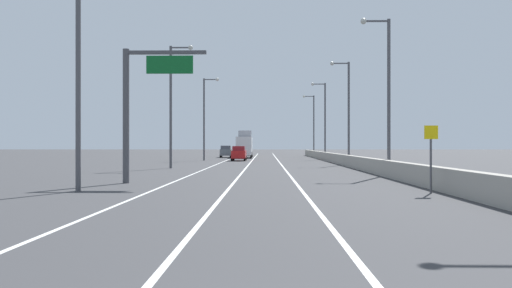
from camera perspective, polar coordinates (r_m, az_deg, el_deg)
name	(u,v)px	position (r m, az deg, el deg)	size (l,w,h in m)	color
ground_plane	(267,161)	(68.11, 1.21, -1.87)	(320.00, 320.00, 0.00)	#38383A
lane_stripe_left	(219,163)	(59.35, -4.08, -2.14)	(0.16, 130.00, 0.00)	silver
lane_stripe_center	(250,163)	(59.14, -0.70, -2.15)	(0.16, 130.00, 0.00)	silver
lane_stripe_right	(280,164)	(59.14, 2.69, -2.15)	(0.16, 130.00, 0.00)	silver
jersey_barrier_right	(363,164)	(44.86, 11.60, -2.11)	(0.60, 120.00, 1.10)	#9E998E
overhead_sign_gantry	(139,99)	(29.88, -12.66, 4.87)	(4.68, 0.36, 7.50)	#47474C
speed_advisory_sign	(431,154)	(24.26, 18.59, -0.99)	(0.60, 0.11, 3.00)	#4C4C51
lamp_post_right_second	(385,86)	(38.43, 13.98, 6.21)	(2.14, 0.44, 11.18)	#4C4C51
lamp_post_right_third	(347,106)	(57.40, 9.88, 4.14)	(2.14, 0.44, 11.18)	#4C4C51
lamp_post_right_fourth	(323,116)	(76.48, 7.39, 3.09)	(2.14, 0.44, 11.18)	#4C4C51
lamp_post_right_fifth	(312,122)	(95.71, 6.20, 2.46)	(2.14, 0.44, 11.18)	#4C4C51
lamp_post_left_near	(83,54)	(25.68, -18.37, 9.34)	(2.14, 0.44, 11.18)	#4C4C51
lamp_post_left_mid	(173,98)	(48.02, -9.03, 4.96)	(2.14, 0.44, 11.18)	#4C4C51
lamp_post_left_far	(206,114)	(70.89, -5.52, 3.34)	(2.14, 0.44, 11.18)	#4C4C51
car_gray_0	(226,152)	(86.80, -3.31, -0.83)	(1.97, 4.71, 1.97)	slate
car_red_1	(239,153)	(69.11, -1.88, -1.04)	(1.90, 4.43, 1.95)	red
car_yellow_2	(248,151)	(98.83, -0.91, -0.75)	(1.80, 4.30, 1.94)	gold
box_truck	(245,145)	(84.16, -1.26, -0.13)	(2.53, 9.82, 4.45)	silver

